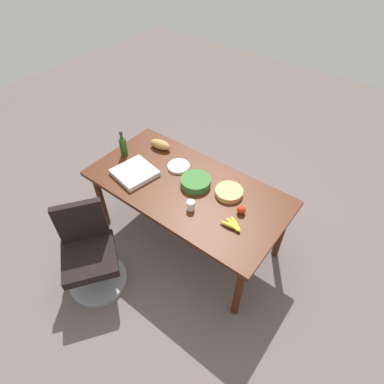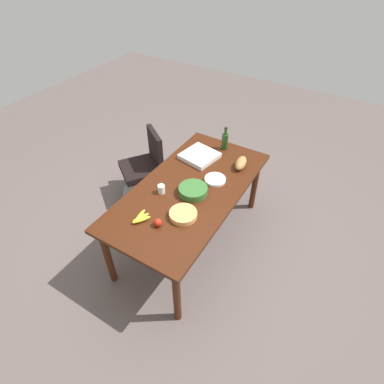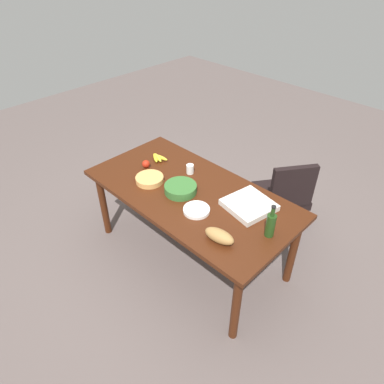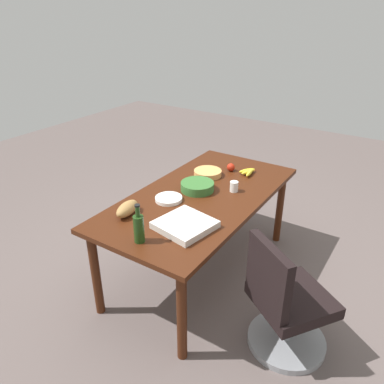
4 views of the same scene
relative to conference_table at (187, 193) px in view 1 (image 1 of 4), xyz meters
The scene contains 12 objects.
ground_plane 0.71m from the conference_table, ahead, with size 10.00×10.00×0.00m, color #625552.
conference_table is the anchor object (origin of this frame).
office_chair 1.09m from the conference_table, 66.64° to the left, with size 0.67×0.67×0.90m.
paper_plate_stack 0.30m from the conference_table, 35.56° to the right, with size 0.22×0.22×0.03m, color white.
paper_cup 0.32m from the conference_table, 135.82° to the left, with size 0.07×0.07×0.09m, color white.
chip_bowl 0.42m from the conference_table, 157.15° to the right, with size 0.26×0.26×0.05m, color #DEA158.
wine_bottle 0.84m from the conference_table, ahead, with size 0.08×0.08×0.28m.
apple_red 0.60m from the conference_table, behind, with size 0.08×0.08×0.08m, color #B02311.
bread_loaf 0.67m from the conference_table, 26.44° to the right, with size 0.24×0.11×0.10m, color #A77A43.
pizza_box 0.55m from the conference_table, 19.60° to the left, with size 0.36×0.36×0.05m, color silver.
banana_bunch 0.63m from the conference_table, 166.36° to the left, with size 0.20×0.13×0.04m.
salad_bowl 0.15m from the conference_table, 127.88° to the right, with size 0.28×0.28×0.07m, color #35692E.
Camera 1 is at (-1.36, 1.68, 2.88)m, focal length 29.74 mm.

